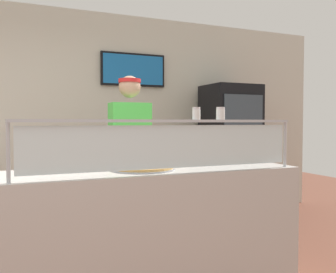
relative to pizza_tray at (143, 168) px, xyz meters
name	(u,v)px	position (x,y,z in m)	size (l,w,h in m)	color
ground_plane	(130,260)	(0.10, 0.67, -0.97)	(12.00, 12.00, 0.00)	brown
shop_rear_unit	(99,119)	(0.10, 2.01, 0.39)	(6.67, 0.13, 2.70)	beige
serving_counter	(154,229)	(0.10, 0.02, -0.49)	(2.27, 0.70, 0.95)	#BCB7B2
sneeze_guard	(168,139)	(0.10, -0.27, 0.23)	(2.09, 0.06, 0.38)	#B2B5BC
pizza_tray	(143,168)	(0.00, 0.00, 0.00)	(0.49, 0.49, 0.04)	#9EA0A8
pizza_server	(149,165)	(0.05, -0.02, 0.02)	(0.07, 0.28, 0.01)	#ADAFB7
parmesan_shaker	(196,114)	(0.32, -0.27, 0.41)	(0.06, 0.06, 0.09)	white
pepper_flake_shaker	(220,114)	(0.52, -0.27, 0.41)	(0.07, 0.07, 0.09)	white
worker_figure	(131,154)	(0.13, 0.75, 0.04)	(0.41, 0.50, 1.76)	#23232D
drink_fridge	(230,152)	(1.79, 1.57, -0.06)	(0.67, 0.62, 1.81)	black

